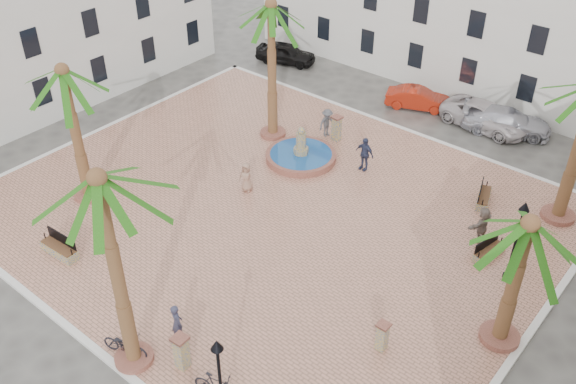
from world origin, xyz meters
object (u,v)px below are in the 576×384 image
object	(u,v)px
palm_nw	(271,20)
bollard_n	(337,128)
palm_sw	(65,87)
bench_s	(60,249)
bollard_se	(181,352)
lamppost_e	(519,228)
palm_e	(526,241)
cyclist_a	(177,323)
pedestrian_fountain_a	(246,177)
car_silver	(507,121)
pedestrian_east	(482,224)
pedestrian_north	(327,123)
bench_ne	(483,198)
lamppost_s	(219,367)
bench_e	(489,252)
car_white	(486,116)
car_black	(286,53)
pedestrian_fountain_b	(364,154)
fountain	(301,155)
bollard_e	(382,336)
palm_s	(102,201)
car_red	(418,98)
bicycle_a	(125,345)

from	to	relation	value
palm_nw	bollard_n	distance (m)	7.15
palm_sw	bench_s	distance (m)	7.32
bollard_se	bollard_n	world-z (taller)	bollard_se
palm_sw	lamppost_e	bearing A→B (deg)	22.46
palm_e	lamppost_e	distance (m)	4.24
cyclist_a	pedestrian_fountain_a	xyz separation A→B (m)	(-4.75, 9.01, -0.08)
car_silver	pedestrian_east	bearing A→B (deg)	176.35
pedestrian_north	palm_sw	bearing A→B (deg)	169.96
bench_ne	car_silver	xyz separation A→B (m)	(-2.23, 7.54, 0.32)
lamppost_s	cyclist_a	world-z (taller)	lamppost_s
bench_e	lamppost_e	xyz separation A→B (m)	(1.21, -0.76, 2.44)
bench_ne	car_white	distance (m)	8.10
palm_nw	car_silver	size ratio (longest dim) A/B	1.57
palm_nw	pedestrian_fountain_a	bearing A→B (deg)	-62.60
lamppost_s	bollard_n	size ratio (longest dim) A/B	2.57
palm_sw	pedestrian_north	world-z (taller)	palm_sw
car_white	palm_nw	bearing A→B (deg)	138.53
pedestrian_east	car_black	bearing A→B (deg)	-106.97
pedestrian_fountain_b	car_white	xyz separation A→B (m)	(2.88, 8.62, -0.36)
palm_sw	pedestrian_north	xyz separation A→B (m)	(5.65, 12.49, -5.21)
palm_e	lamppost_e	world-z (taller)	palm_e
fountain	pedestrian_north	xyz separation A→B (m)	(-0.45, 2.96, 0.58)
bollard_se	pedestrian_east	distance (m)	14.63
bench_s	car_white	world-z (taller)	car_white
pedestrian_fountain_b	bollard_se	bearing A→B (deg)	-78.15
bench_e	cyclist_a	xyz separation A→B (m)	(-7.04, -12.10, 0.62)
bollard_e	pedestrian_fountain_b	world-z (taller)	pedestrian_fountain_b
palm_s	bollard_e	xyz separation A→B (m)	(6.76, 6.32, -6.66)
cyclist_a	car_silver	world-z (taller)	cyclist_a
palm_nw	bench_e	world-z (taller)	palm_nw
palm_sw	palm_e	world-z (taller)	palm_sw
palm_s	pedestrian_east	distance (m)	17.38
fountain	pedestrian_fountain_a	world-z (taller)	fountain
lamppost_s	pedestrian_east	bearing A→B (deg)	80.43
palm_s	bench_ne	world-z (taller)	palm_s
car_red	car_silver	xyz separation A→B (m)	(5.55, 0.62, 0.09)
bench_e	pedestrian_fountain_a	xyz separation A→B (m)	(-11.79, -3.09, 0.54)
lamppost_s	palm_e	bearing A→B (deg)	58.64
palm_e	pedestrian_fountain_a	size ratio (longest dim) A/B	3.72
bench_e	car_silver	xyz separation A→B (m)	(-4.25, 11.20, 0.34)
lamppost_e	bollard_n	bearing A→B (deg)	159.42
lamppost_s	cyclist_a	distance (m)	4.41
bicycle_a	car_red	size ratio (longest dim) A/B	0.47
car_silver	bicycle_a	bearing A→B (deg)	149.58
palm_sw	bollard_e	distance (m)	17.68
lamppost_e	palm_nw	bearing A→B (deg)	169.86
bench_e	bollard_e	xyz separation A→B (m)	(-0.80, -7.53, 0.42)
lamppost_e	bollard_se	bearing A→B (deg)	-120.51
bollard_n	palm_e	bearing A→B (deg)	-30.68
car_black	bench_ne	bearing A→B (deg)	-128.35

